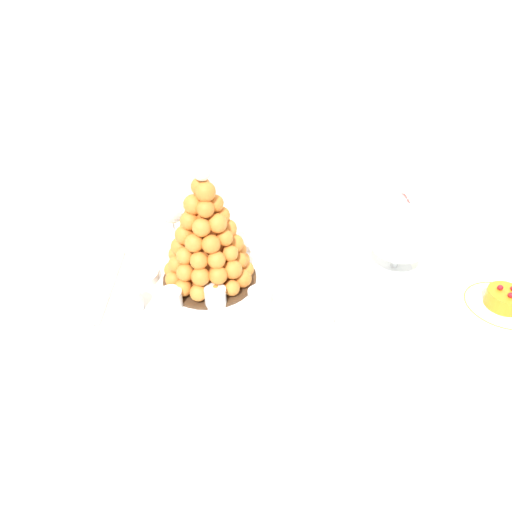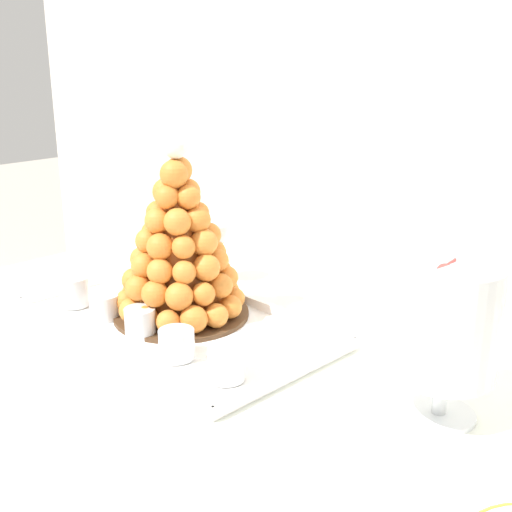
{
  "view_description": "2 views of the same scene",
  "coord_description": "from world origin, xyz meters",
  "px_view_note": "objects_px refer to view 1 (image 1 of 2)",
  "views": [
    {
      "loc": [
        -0.11,
        -0.95,
        1.52
      ],
      "look_at": [
        -0.08,
        0.02,
        0.82
      ],
      "focal_mm": 31.86,
      "sensor_mm": 36.0,
      "label": 1
    },
    {
      "loc": [
        0.72,
        -0.7,
        1.24
      ],
      "look_at": [
        -0.04,
        0.05,
        0.9
      ],
      "focal_mm": 47.05,
      "sensor_mm": 36.0,
      "label": 2
    }
  ],
  "objects_px": {
    "croquembouche": "(207,239)",
    "dessert_cup_left": "(132,301)",
    "dessert_cup_mid_left": "(171,299)",
    "dessert_cup_centre": "(215,298)",
    "wine_glass": "(172,213)",
    "dessert_cup_right": "(303,296)",
    "creme_brulee_ramekin": "(142,275)",
    "serving_tray": "(218,287)",
    "fruit_tart_plate": "(503,302)",
    "macaron_goblet": "(403,225)",
    "dessert_cup_mid_right": "(259,299)"
  },
  "relations": [
    {
      "from": "dessert_cup_left",
      "to": "dessert_cup_mid_left",
      "type": "height_order",
      "value": "dessert_cup_left"
    },
    {
      "from": "dessert_cup_mid_left",
      "to": "dessert_cup_right",
      "type": "relative_size",
      "value": 0.98
    },
    {
      "from": "dessert_cup_left",
      "to": "dessert_cup_centre",
      "type": "height_order",
      "value": "dessert_cup_left"
    },
    {
      "from": "dessert_cup_left",
      "to": "croquembouche",
      "type": "bearing_deg",
      "value": 31.79
    },
    {
      "from": "dessert_cup_centre",
      "to": "fruit_tart_plate",
      "type": "height_order",
      "value": "fruit_tart_plate"
    },
    {
      "from": "serving_tray",
      "to": "dessert_cup_right",
      "type": "xyz_separation_m",
      "value": [
        0.22,
        -0.07,
        0.03
      ]
    },
    {
      "from": "croquembouche",
      "to": "wine_glass",
      "type": "bearing_deg",
      "value": 121.91
    },
    {
      "from": "dessert_cup_centre",
      "to": "wine_glass",
      "type": "xyz_separation_m",
      "value": [
        -0.14,
        0.29,
        0.08
      ]
    },
    {
      "from": "dessert_cup_mid_left",
      "to": "dessert_cup_mid_right",
      "type": "xyz_separation_m",
      "value": [
        0.22,
        -0.01,
        0.0
      ]
    },
    {
      "from": "dessert_cup_mid_right",
      "to": "wine_glass",
      "type": "bearing_deg",
      "value": 129.61
    },
    {
      "from": "dessert_cup_mid_left",
      "to": "dessert_cup_mid_right",
      "type": "relative_size",
      "value": 0.96
    },
    {
      "from": "dessert_cup_right",
      "to": "creme_brulee_ramekin",
      "type": "height_order",
      "value": "dessert_cup_right"
    },
    {
      "from": "dessert_cup_left",
      "to": "wine_glass",
      "type": "bearing_deg",
      "value": 76.22
    },
    {
      "from": "dessert_cup_left",
      "to": "macaron_goblet",
      "type": "xyz_separation_m",
      "value": [
        0.71,
        0.16,
        0.11
      ]
    },
    {
      "from": "dessert_cup_left",
      "to": "fruit_tart_plate",
      "type": "xyz_separation_m",
      "value": [
        0.94,
        -0.01,
        -0.02
      ]
    },
    {
      "from": "dessert_cup_centre",
      "to": "croquembouche",
      "type": "bearing_deg",
      "value": 101.33
    },
    {
      "from": "dessert_cup_left",
      "to": "macaron_goblet",
      "type": "relative_size",
      "value": 0.25
    },
    {
      "from": "dessert_cup_mid_left",
      "to": "dessert_cup_centre",
      "type": "bearing_deg",
      "value": 0.44
    },
    {
      "from": "fruit_tart_plate",
      "to": "serving_tray",
      "type": "bearing_deg",
      "value": 172.6
    },
    {
      "from": "croquembouche",
      "to": "dessert_cup_mid_left",
      "type": "relative_size",
      "value": 5.98
    },
    {
      "from": "dessert_cup_mid_left",
      "to": "fruit_tart_plate",
      "type": "height_order",
      "value": "fruit_tart_plate"
    },
    {
      "from": "dessert_cup_centre",
      "to": "macaron_goblet",
      "type": "distance_m",
      "value": 0.53
    },
    {
      "from": "dessert_cup_left",
      "to": "creme_brulee_ramekin",
      "type": "bearing_deg",
      "value": 88.21
    },
    {
      "from": "dessert_cup_right",
      "to": "dessert_cup_left",
      "type": "bearing_deg",
      "value": -178.61
    },
    {
      "from": "dessert_cup_mid_left",
      "to": "macaron_goblet",
      "type": "xyz_separation_m",
      "value": [
        0.61,
        0.15,
        0.11
      ]
    },
    {
      "from": "serving_tray",
      "to": "wine_glass",
      "type": "relative_size",
      "value": 3.77
    },
    {
      "from": "dessert_cup_left",
      "to": "dessert_cup_mid_left",
      "type": "xyz_separation_m",
      "value": [
        0.1,
        0.01,
        -0.0
      ]
    },
    {
      "from": "croquembouche",
      "to": "dessert_cup_centre",
      "type": "distance_m",
      "value": 0.15
    },
    {
      "from": "dessert_cup_centre",
      "to": "dessert_cup_mid_right",
      "type": "xyz_separation_m",
      "value": [
        0.11,
        -0.01,
        -0.0
      ]
    },
    {
      "from": "croquembouche",
      "to": "fruit_tart_plate",
      "type": "xyz_separation_m",
      "value": [
        0.75,
        -0.13,
        -0.12
      ]
    },
    {
      "from": "dessert_cup_mid_left",
      "to": "dessert_cup_centre",
      "type": "xyz_separation_m",
      "value": [
        0.11,
        0.0,
        0.0
      ]
    },
    {
      "from": "dessert_cup_left",
      "to": "dessert_cup_centre",
      "type": "distance_m",
      "value": 0.21
    },
    {
      "from": "croquembouche",
      "to": "dessert_cup_left",
      "type": "height_order",
      "value": "croquembouche"
    },
    {
      "from": "creme_brulee_ramekin",
      "to": "dessert_cup_mid_left",
      "type": "bearing_deg",
      "value": -50.54
    },
    {
      "from": "creme_brulee_ramekin",
      "to": "macaron_goblet",
      "type": "height_order",
      "value": "macaron_goblet"
    },
    {
      "from": "dessert_cup_right",
      "to": "fruit_tart_plate",
      "type": "bearing_deg",
      "value": -2.38
    },
    {
      "from": "dessert_cup_left",
      "to": "dessert_cup_centre",
      "type": "xyz_separation_m",
      "value": [
        0.21,
        0.01,
        -0.0
      ]
    },
    {
      "from": "serving_tray",
      "to": "dessert_cup_mid_right",
      "type": "distance_m",
      "value": 0.14
    },
    {
      "from": "croquembouche",
      "to": "dessert_cup_left",
      "type": "distance_m",
      "value": 0.24
    },
    {
      "from": "creme_brulee_ramekin",
      "to": "serving_tray",
      "type": "bearing_deg",
      "value": -10.05
    },
    {
      "from": "macaron_goblet",
      "to": "fruit_tart_plate",
      "type": "distance_m",
      "value": 0.31
    },
    {
      "from": "serving_tray",
      "to": "wine_glass",
      "type": "bearing_deg",
      "value": 122.88
    },
    {
      "from": "croquembouche",
      "to": "fruit_tart_plate",
      "type": "distance_m",
      "value": 0.77
    },
    {
      "from": "croquembouche",
      "to": "dessert_cup_mid_left",
      "type": "xyz_separation_m",
      "value": [
        -0.09,
        -0.11,
        -0.11
      ]
    },
    {
      "from": "dessert_cup_right",
      "to": "macaron_goblet",
      "type": "xyz_separation_m",
      "value": [
        0.28,
        0.15,
        0.11
      ]
    },
    {
      "from": "dessert_cup_mid_right",
      "to": "creme_brulee_ramekin",
      "type": "relative_size",
      "value": 0.68
    },
    {
      "from": "dessert_cup_mid_left",
      "to": "creme_brulee_ramekin",
      "type": "height_order",
      "value": "dessert_cup_mid_left"
    },
    {
      "from": "dessert_cup_mid_right",
      "to": "wine_glass",
      "type": "height_order",
      "value": "wine_glass"
    },
    {
      "from": "dessert_cup_centre",
      "to": "serving_tray",
      "type": "bearing_deg",
      "value": 87.49
    },
    {
      "from": "dessert_cup_mid_right",
      "to": "macaron_goblet",
      "type": "xyz_separation_m",
      "value": [
        0.39,
        0.16,
        0.11
      ]
    }
  ]
}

